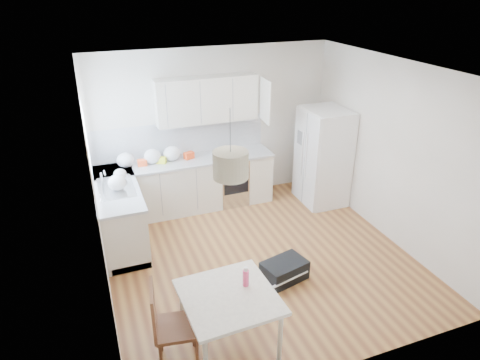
# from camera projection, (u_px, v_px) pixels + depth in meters

# --- Properties ---
(floor) EXTENTS (4.20, 4.20, 0.00)m
(floor) POSITION_uv_depth(u_px,v_px,m) (259.00, 257.00, 6.24)
(floor) COLOR brown
(floor) RESTS_ON ground
(ceiling) EXTENTS (4.20, 4.20, 0.00)m
(ceiling) POSITION_uv_depth(u_px,v_px,m) (263.00, 70.00, 5.08)
(ceiling) COLOR white
(ceiling) RESTS_ON wall_back
(wall_back) EXTENTS (4.20, 0.00, 4.20)m
(wall_back) POSITION_uv_depth(u_px,v_px,m) (213.00, 126.00, 7.43)
(wall_back) COLOR beige
(wall_back) RESTS_ON floor
(wall_left) EXTENTS (0.00, 4.20, 4.20)m
(wall_left) POSITION_uv_depth(u_px,v_px,m) (96.00, 199.00, 4.99)
(wall_left) COLOR beige
(wall_left) RESTS_ON floor
(wall_right) EXTENTS (0.00, 4.20, 4.20)m
(wall_right) POSITION_uv_depth(u_px,v_px,m) (391.00, 152.00, 6.33)
(wall_right) COLOR beige
(wall_right) RESTS_ON floor
(window_glassblock) EXTENTS (0.02, 1.00, 1.00)m
(window_glassblock) POSITION_uv_depth(u_px,v_px,m) (87.00, 136.00, 5.79)
(window_glassblock) COLOR #BFE0F9
(window_glassblock) RESTS_ON wall_left
(cabinets_back) EXTENTS (3.00, 0.60, 0.88)m
(cabinets_back) POSITION_uv_depth(u_px,v_px,m) (187.00, 186.00, 7.38)
(cabinets_back) COLOR silver
(cabinets_back) RESTS_ON floor
(cabinets_left) EXTENTS (0.60, 1.80, 0.88)m
(cabinets_left) POSITION_uv_depth(u_px,v_px,m) (120.00, 214.00, 6.49)
(cabinets_left) COLOR silver
(cabinets_left) RESTS_ON floor
(counter_back) EXTENTS (3.02, 0.64, 0.04)m
(counter_back) POSITION_uv_depth(u_px,v_px,m) (185.00, 161.00, 7.18)
(counter_back) COLOR #ACAEB1
(counter_back) RESTS_ON cabinets_back
(counter_left) EXTENTS (0.64, 1.82, 0.04)m
(counter_left) POSITION_uv_depth(u_px,v_px,m) (116.00, 187.00, 6.29)
(counter_left) COLOR #ACAEB1
(counter_left) RESTS_ON cabinets_left
(backsplash_back) EXTENTS (3.00, 0.01, 0.58)m
(backsplash_back) POSITION_uv_depth(u_px,v_px,m) (180.00, 138.00, 7.30)
(backsplash_back) COLOR silver
(backsplash_back) RESTS_ON wall_back
(backsplash_left) EXTENTS (0.01, 1.80, 0.58)m
(backsplash_left) POSITION_uv_depth(u_px,v_px,m) (92.00, 171.00, 6.06)
(backsplash_left) COLOR silver
(backsplash_left) RESTS_ON wall_left
(upper_cabinets) EXTENTS (1.70, 0.32, 0.75)m
(upper_cabinets) POSITION_uv_depth(u_px,v_px,m) (207.00, 100.00, 7.03)
(upper_cabinets) COLOR silver
(upper_cabinets) RESTS_ON wall_back
(range_oven) EXTENTS (0.50, 0.61, 0.88)m
(range_oven) POSITION_uv_depth(u_px,v_px,m) (230.00, 179.00, 7.63)
(range_oven) COLOR silver
(range_oven) RESTS_ON floor
(sink) EXTENTS (0.50, 0.80, 0.16)m
(sink) POSITION_uv_depth(u_px,v_px,m) (116.00, 188.00, 6.24)
(sink) COLOR silver
(sink) RESTS_ON counter_left
(refrigerator) EXTENTS (0.83, 0.86, 1.70)m
(refrigerator) POSITION_uv_depth(u_px,v_px,m) (324.00, 157.00, 7.49)
(refrigerator) COLOR white
(refrigerator) RESTS_ON floor
(dining_table) EXTENTS (0.98, 0.98, 0.75)m
(dining_table) POSITION_uv_depth(u_px,v_px,m) (229.00, 302.00, 4.41)
(dining_table) COLOR #BEB3A2
(dining_table) RESTS_ON floor
(dining_chair) EXTENTS (0.48, 0.48, 1.00)m
(dining_chair) POSITION_uv_depth(u_px,v_px,m) (177.00, 325.00, 4.33)
(dining_chair) COLOR #523218
(dining_chair) RESTS_ON floor
(drink_bottle) EXTENTS (0.09, 0.09, 0.23)m
(drink_bottle) POSITION_uv_depth(u_px,v_px,m) (246.00, 276.00, 4.47)
(drink_bottle) COLOR #ED4176
(drink_bottle) RESTS_ON dining_table
(gym_bag) EXTENTS (0.66, 0.51, 0.27)m
(gym_bag) POSITION_uv_depth(u_px,v_px,m) (284.00, 270.00, 5.73)
(gym_bag) COLOR black
(gym_bag) RESTS_ON floor
(pendant_lamp) EXTENTS (0.41, 0.41, 0.25)m
(pendant_lamp) POSITION_uv_depth(u_px,v_px,m) (231.00, 165.00, 3.81)
(pendant_lamp) COLOR #BDB191
(pendant_lamp) RESTS_ON ceiling
(grocery_bag_a) EXTENTS (0.27, 0.23, 0.25)m
(grocery_bag_a) POSITION_uv_depth(u_px,v_px,m) (125.00, 160.00, 6.85)
(grocery_bag_a) COLOR white
(grocery_bag_a) RESTS_ON counter_back
(grocery_bag_b) EXTENTS (0.27, 0.23, 0.25)m
(grocery_bag_b) POSITION_uv_depth(u_px,v_px,m) (152.00, 156.00, 6.99)
(grocery_bag_b) COLOR white
(grocery_bag_b) RESTS_ON counter_back
(grocery_bag_c) EXTENTS (0.28, 0.24, 0.25)m
(grocery_bag_c) POSITION_uv_depth(u_px,v_px,m) (172.00, 153.00, 7.11)
(grocery_bag_c) COLOR white
(grocery_bag_c) RESTS_ON counter_back
(grocery_bag_d) EXTENTS (0.19, 0.16, 0.17)m
(grocery_bag_d) POSITION_uv_depth(u_px,v_px,m) (120.00, 174.00, 6.44)
(grocery_bag_d) COLOR white
(grocery_bag_d) RESTS_ON counter_back
(grocery_bag_e) EXTENTS (0.26, 0.22, 0.23)m
(grocery_bag_e) POSITION_uv_depth(u_px,v_px,m) (117.00, 183.00, 6.11)
(grocery_bag_e) COLOR white
(grocery_bag_e) RESTS_ON counter_left
(snack_orange) EXTENTS (0.19, 0.15, 0.11)m
(snack_orange) POSITION_uv_depth(u_px,v_px,m) (189.00, 155.00, 7.21)
(snack_orange) COLOR red
(snack_orange) RESTS_ON counter_back
(snack_yellow) EXTENTS (0.18, 0.15, 0.11)m
(snack_yellow) POSITION_uv_depth(u_px,v_px,m) (161.00, 160.00, 7.03)
(snack_yellow) COLOR yellow
(snack_yellow) RESTS_ON counter_back
(snack_red) EXTENTS (0.16, 0.10, 0.10)m
(snack_red) POSITION_uv_depth(u_px,v_px,m) (142.00, 163.00, 6.93)
(snack_red) COLOR #B43A16
(snack_red) RESTS_ON counter_back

